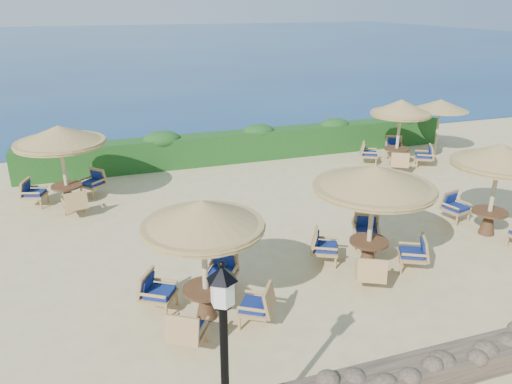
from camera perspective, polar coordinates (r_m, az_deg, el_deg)
The scene contains 10 objects.
ground at distance 14.70m, azimuth 7.67°, elevation -4.26°, with size 120.00×120.00×0.00m, color #CBB981.
sea at distance 82.29m, azimuth -15.06°, elevation 16.08°, with size 160.00×160.00×0.00m, color navy.
hedge at distance 20.76m, azimuth -1.00°, elevation 5.32°, with size 18.00×0.90×1.20m, color #143F14.
stone_wall at distance 10.25m, azimuth 23.76°, elevation -17.04°, with size 15.00×0.65×0.44m, color brown.
extra_parasol at distance 22.34m, azimuth 20.35°, elevation 9.30°, with size 2.30×2.30×2.41m.
cafe_set_0 at distance 10.01m, azimuth -5.99°, elevation -5.87°, with size 2.74×2.74×2.65m.
cafe_set_1 at distance 12.20m, azimuth 13.24°, elevation -0.58°, with size 2.94×2.94×2.65m.
cafe_set_2 at distance 15.09m, azimuth 25.91°, elevation 2.42°, with size 2.56×2.89×2.65m.
cafe_set_3 at distance 16.73m, azimuth -21.38°, elevation 4.61°, with size 2.84×2.84×2.65m.
cafe_set_4 at distance 20.55m, azimuth 16.07°, elevation 7.45°, with size 2.80×2.80×2.65m.
Camera 1 is at (-6.08, -11.83, 6.25)m, focal length 35.00 mm.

